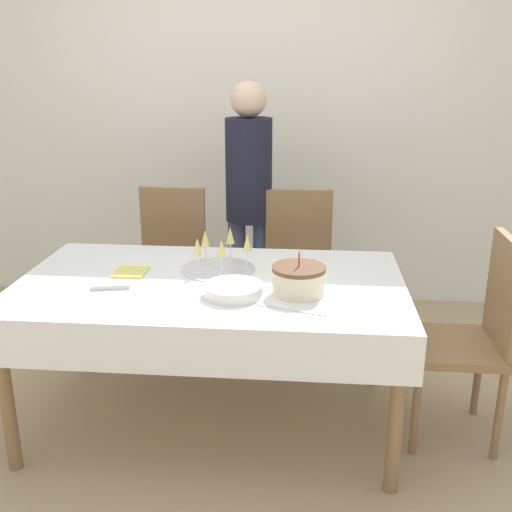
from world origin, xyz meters
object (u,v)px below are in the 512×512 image
Objects in this scene: birthday_cake at (299,280)px; person_standing at (249,190)px; champagne_tray at (219,256)px; plate_stack_main at (233,290)px; dining_chair_right_end at (474,330)px; dining_chair_far_right at (298,265)px; dining_chair_far_left at (170,262)px.

birthday_cake is 1.18m from person_standing.
champagne_tray is 0.35m from plate_stack_main.
champagne_tray is at bearing 172.45° from dining_chair_right_end.
birthday_cake is at bearing -88.98° from dining_chair_far_right.
dining_chair_far_left is 1.00× the size of dining_chair_right_end.
dining_chair_far_right is at bearing -0.00° from dining_chair_far_left.
dining_chair_far_right reaches higher than champagne_tray.
person_standing is at bearing 152.02° from dining_chair_far_right.
dining_chair_far_left is 0.65m from person_standing.
dining_chair_far_right is 1.00× the size of dining_chair_right_end.
birthday_cake is at bearing -35.89° from champagne_tray.
dining_chair_far_left is 0.83m from champagne_tray.
dining_chair_far_left is 0.61× the size of person_standing.
person_standing is at bearing 138.56° from dining_chair_right_end.
dining_chair_far_left reaches higher than birthday_cake.
dining_chair_right_end is 3.83× the size of plate_stack_main.
plate_stack_main is (-0.26, -1.00, 0.22)m from dining_chair_far_right.
birthday_cake is 0.15× the size of person_standing.
dining_chair_far_left is at bearing 152.48° from dining_chair_right_end.
plate_stack_main is at bearing -62.75° from dining_chair_far_left.
dining_chair_far_left is 1.27m from birthday_cake.
dining_chair_right_end is (0.82, -0.83, 0.00)m from dining_chair_far_right.
dining_chair_right_end is at bearing -7.55° from champagne_tray.
dining_chair_far_right is at bearing 61.23° from champagne_tray.
birthday_cake is 0.29m from plate_stack_main.
dining_chair_far_left reaches higher than plate_stack_main.
dining_chair_right_end is 4.21× the size of birthday_cake.
birthday_cake is at bearing -50.17° from dining_chair_far_left.
dining_chair_far_left is 2.71× the size of champagne_tray.
champagne_tray is at bearing -93.95° from person_standing.
dining_chair_right_end reaches higher than plate_stack_main.
birthday_cake is 0.48m from champagne_tray.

